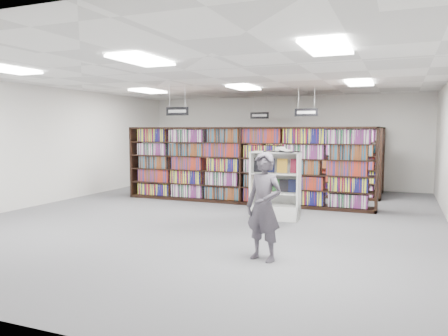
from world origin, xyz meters
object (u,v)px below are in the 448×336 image
at_px(endcap_display, 276,197).
at_px(shopper, 264,207).
at_px(bookshelf_row_near, 244,165).
at_px(open_book, 281,150).

distance_m(endcap_display, shopper, 3.25).
distance_m(bookshelf_row_near, shopper, 5.27).
bearing_deg(shopper, bookshelf_row_near, 130.09).
xyz_separation_m(bookshelf_row_near, endcap_display, (1.38, -1.69, -0.55)).
bearing_deg(bookshelf_row_near, endcap_display, -50.83).
distance_m(open_book, shopper, 3.18).
distance_m(endcap_display, open_book, 1.08).
bearing_deg(open_book, endcap_display, 150.88).
bearing_deg(open_book, bookshelf_row_near, 138.72).
xyz_separation_m(bookshelf_row_near, shopper, (2.06, -4.85, -0.21)).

